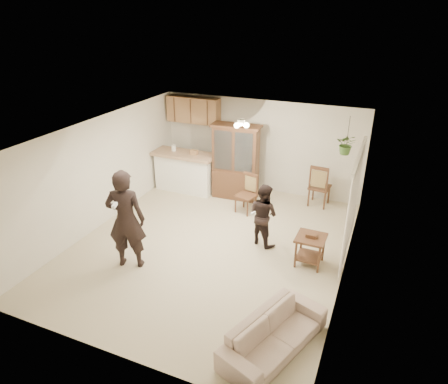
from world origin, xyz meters
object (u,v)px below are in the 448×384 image
at_px(side_table, 310,250).
at_px(chair_bar, 172,174).
at_px(china_hutch, 236,163).
at_px(sofa, 275,329).
at_px(child, 263,215).
at_px(adult, 127,225).
at_px(chair_hutch_right, 319,193).
at_px(chair_hutch_left, 246,202).

height_order(side_table, chair_bar, chair_bar).
bearing_deg(china_hutch, side_table, -46.03).
xyz_separation_m(sofa, child, (-1.07, 2.76, 0.31)).
bearing_deg(sofa, adult, 93.22).
relative_size(sofa, side_table, 2.72).
xyz_separation_m(child, chair_hutch_right, (0.76, 2.33, -0.36)).
bearing_deg(child, side_table, -175.83).
bearing_deg(child, adult, 63.02).
xyz_separation_m(child, china_hutch, (-1.39, 1.93, 0.31)).
xyz_separation_m(adult, child, (2.16, 1.78, -0.22)).
height_order(adult, china_hutch, china_hutch).
bearing_deg(adult, sofa, 144.63).
bearing_deg(china_hutch, child, -57.35).
distance_m(adult, chair_hutch_right, 5.08).
distance_m(sofa, adult, 3.42).
distance_m(side_table, chair_hutch_right, 2.73).
bearing_deg(side_table, child, 160.68).
relative_size(sofa, adult, 1.04).
distance_m(chair_hutch_left, chair_hutch_right, 1.94).
distance_m(child, chair_bar, 4.03).
bearing_deg(adult, china_hutch, -120.40).
relative_size(adult, chair_hutch_left, 1.83).
relative_size(child, china_hutch, 0.68).
bearing_deg(chair_hutch_right, side_table, 102.00).
bearing_deg(chair_hutch_right, chair_hutch_left, 39.64).
xyz_separation_m(chair_bar, chair_hutch_left, (2.58, -0.88, -0.01)).
relative_size(chair_hutch_left, chair_hutch_right, 0.88).
relative_size(sofa, china_hutch, 0.94).
bearing_deg(sofa, side_table, 19.38).
bearing_deg(chair_bar, child, -16.40).
xyz_separation_m(sofa, chair_hutch_left, (-1.91, 3.98, -0.09)).
height_order(side_table, chair_hutch_left, chair_hutch_left).
distance_m(chair_bar, chair_hutch_right, 4.18).
bearing_deg(chair_hutch_left, chair_hutch_right, 49.38).
bearing_deg(adult, chair_bar, -90.77).
distance_m(child, china_hutch, 2.40).
xyz_separation_m(china_hutch, chair_hutch_right, (2.15, 0.40, -0.67)).
height_order(adult, chair_hutch_left, adult).
bearing_deg(chair_hutch_right, adult, 59.55).
height_order(adult, chair_hutch_right, adult).
height_order(sofa, chair_bar, chair_bar).
bearing_deg(chair_bar, chair_hutch_right, 18.33).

